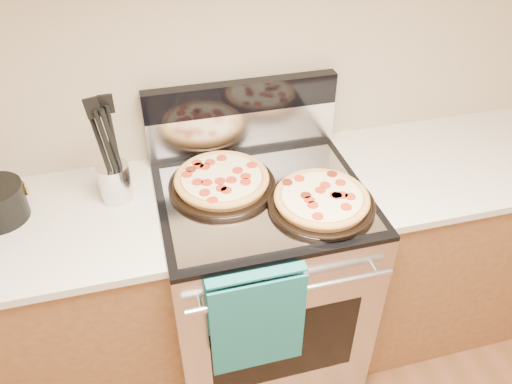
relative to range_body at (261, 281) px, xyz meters
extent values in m
plane|color=tan|center=(0.00, 0.35, 0.90)|extent=(4.00, 0.00, 4.00)
cube|color=#B7B7BC|center=(0.00, 0.00, 0.00)|extent=(0.76, 0.68, 0.90)
cube|color=black|center=(0.00, -0.34, 0.00)|extent=(0.56, 0.01, 0.40)
cube|color=black|center=(0.00, 0.00, 0.46)|extent=(0.76, 0.68, 0.02)
cube|color=silver|center=(0.00, 0.31, 0.56)|extent=(0.76, 0.06, 0.18)
cube|color=black|center=(0.00, 0.31, 0.71)|extent=(0.76, 0.06, 0.12)
cylinder|color=silver|center=(0.00, -0.38, 0.35)|extent=(0.70, 0.03, 0.03)
cube|color=gray|center=(0.00, -0.03, 0.47)|extent=(0.70, 0.55, 0.01)
cube|color=brown|center=(-0.88, 0.03, -0.01)|extent=(1.00, 0.62, 0.88)
cube|color=beige|center=(-0.88, 0.03, 0.45)|extent=(1.02, 0.64, 0.03)
cube|color=brown|center=(0.88, 0.03, -0.01)|extent=(1.00, 0.62, 0.88)
cube|color=beige|center=(0.88, 0.03, 0.45)|extent=(1.02, 0.64, 0.03)
cylinder|color=silver|center=(-0.51, 0.12, 0.53)|extent=(0.13, 0.13, 0.14)
camera|label=1|loc=(-0.39, -1.39, 1.59)|focal=35.00mm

